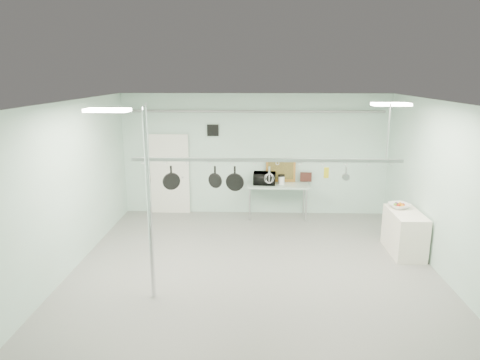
{
  "coord_description": "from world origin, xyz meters",
  "views": [
    {
      "loc": [
        -0.01,
        -7.14,
        3.69
      ],
      "look_at": [
        -0.29,
        1.0,
        1.66
      ],
      "focal_mm": 32.0,
      "sensor_mm": 36.0,
      "label": 1
    }
  ],
  "objects_px": {
    "prep_table": "(278,187)",
    "side_cabinet": "(404,233)",
    "chrome_pole": "(149,207)",
    "pot_rack": "(266,158)",
    "fruit_bowl": "(399,206)",
    "coffee_canister": "(281,180)",
    "skillet_right": "(235,179)",
    "microwave": "(265,178)",
    "skillet_mid": "(215,177)",
    "skillet_left": "(171,177)"
  },
  "relations": [
    {
      "from": "coffee_canister",
      "to": "fruit_bowl",
      "type": "height_order",
      "value": "coffee_canister"
    },
    {
      "from": "chrome_pole",
      "to": "skillet_mid",
      "type": "xyz_separation_m",
      "value": [
        0.99,
        0.9,
        0.29
      ]
    },
    {
      "from": "pot_rack",
      "to": "coffee_canister",
      "type": "relative_size",
      "value": 22.3
    },
    {
      "from": "prep_table",
      "to": "skillet_left",
      "type": "bearing_deg",
      "value": -122.55
    },
    {
      "from": "side_cabinet",
      "to": "coffee_canister",
      "type": "xyz_separation_m",
      "value": [
        -2.46,
        2.19,
        0.56
      ]
    },
    {
      "from": "microwave",
      "to": "skillet_right",
      "type": "xyz_separation_m",
      "value": [
        -0.62,
        -3.29,
        0.79
      ]
    },
    {
      "from": "prep_table",
      "to": "coffee_canister",
      "type": "height_order",
      "value": "coffee_canister"
    },
    {
      "from": "fruit_bowl",
      "to": "microwave",
      "type": "bearing_deg",
      "value": 145.93
    },
    {
      "from": "chrome_pole",
      "to": "skillet_mid",
      "type": "relative_size",
      "value": 8.15
    },
    {
      "from": "skillet_mid",
      "to": "side_cabinet",
      "type": "bearing_deg",
      "value": 40.82
    },
    {
      "from": "side_cabinet",
      "to": "skillet_mid",
      "type": "distance_m",
      "value": 4.27
    },
    {
      "from": "skillet_right",
      "to": "fruit_bowl",
      "type": "bearing_deg",
      "value": 30.81
    },
    {
      "from": "side_cabinet",
      "to": "coffee_canister",
      "type": "distance_m",
      "value": 3.34
    },
    {
      "from": "pot_rack",
      "to": "skillet_mid",
      "type": "height_order",
      "value": "pot_rack"
    },
    {
      "from": "chrome_pole",
      "to": "skillet_mid",
      "type": "height_order",
      "value": "chrome_pole"
    },
    {
      "from": "prep_table",
      "to": "side_cabinet",
      "type": "distance_m",
      "value": 3.39
    },
    {
      "from": "side_cabinet",
      "to": "skillet_right",
      "type": "bearing_deg",
      "value": -162.59
    },
    {
      "from": "pot_rack",
      "to": "fruit_bowl",
      "type": "height_order",
      "value": "pot_rack"
    },
    {
      "from": "prep_table",
      "to": "skillet_mid",
      "type": "relative_size",
      "value": 4.07
    },
    {
      "from": "skillet_left",
      "to": "skillet_right",
      "type": "xyz_separation_m",
      "value": [
        1.15,
        0.0,
        -0.02
      ]
    },
    {
      "from": "coffee_canister",
      "to": "skillet_right",
      "type": "distance_m",
      "value": 3.56
    },
    {
      "from": "side_cabinet",
      "to": "microwave",
      "type": "distance_m",
      "value": 3.68
    },
    {
      "from": "pot_rack",
      "to": "skillet_left",
      "type": "distance_m",
      "value": 1.74
    },
    {
      "from": "coffee_canister",
      "to": "prep_table",
      "type": "bearing_deg",
      "value": 174.27
    },
    {
      "from": "skillet_left",
      "to": "coffee_canister",
      "type": "bearing_deg",
      "value": 34.7
    },
    {
      "from": "coffee_canister",
      "to": "fruit_bowl",
      "type": "relative_size",
      "value": 0.52
    },
    {
      "from": "chrome_pole",
      "to": "fruit_bowl",
      "type": "height_order",
      "value": "chrome_pole"
    },
    {
      "from": "skillet_mid",
      "to": "chrome_pole",
      "type": "bearing_deg",
      "value": -112.69
    },
    {
      "from": "side_cabinet",
      "to": "skillet_mid",
      "type": "bearing_deg",
      "value": -164.11
    },
    {
      "from": "side_cabinet",
      "to": "skillet_right",
      "type": "relative_size",
      "value": 2.58
    },
    {
      "from": "coffee_canister",
      "to": "skillet_mid",
      "type": "xyz_separation_m",
      "value": [
        -1.41,
        -3.29,
        0.88
      ]
    },
    {
      "from": "chrome_pole",
      "to": "microwave",
      "type": "bearing_deg",
      "value": 64.96
    },
    {
      "from": "skillet_left",
      "to": "skillet_mid",
      "type": "bearing_deg",
      "value": -21.56
    },
    {
      "from": "side_cabinet",
      "to": "skillet_right",
      "type": "xyz_separation_m",
      "value": [
        -3.51,
        -1.1,
        1.4
      ]
    },
    {
      "from": "microwave",
      "to": "coffee_canister",
      "type": "xyz_separation_m",
      "value": [
        0.44,
        0.0,
        -0.05
      ]
    },
    {
      "from": "side_cabinet",
      "to": "skillet_left",
      "type": "bearing_deg",
      "value": -166.71
    },
    {
      "from": "chrome_pole",
      "to": "coffee_canister",
      "type": "relative_size",
      "value": 14.86
    },
    {
      "from": "skillet_right",
      "to": "prep_table",
      "type": "bearing_deg",
      "value": 82.84
    },
    {
      "from": "fruit_bowl",
      "to": "skillet_right",
      "type": "height_order",
      "value": "skillet_right"
    },
    {
      "from": "coffee_canister",
      "to": "skillet_left",
      "type": "distance_m",
      "value": 4.05
    },
    {
      "from": "side_cabinet",
      "to": "chrome_pole",
      "type": "bearing_deg",
      "value": -157.59
    },
    {
      "from": "skillet_mid",
      "to": "skillet_right",
      "type": "bearing_deg",
      "value": 24.93
    },
    {
      "from": "side_cabinet",
      "to": "pot_rack",
      "type": "distance_m",
      "value": 3.62
    },
    {
      "from": "chrome_pole",
      "to": "prep_table",
      "type": "relative_size",
      "value": 2.0
    },
    {
      "from": "microwave",
      "to": "coffee_canister",
      "type": "distance_m",
      "value": 0.44
    },
    {
      "from": "chrome_pole",
      "to": "prep_table",
      "type": "height_order",
      "value": "chrome_pole"
    },
    {
      "from": "pot_rack",
      "to": "skillet_mid",
      "type": "distance_m",
      "value": 0.98
    },
    {
      "from": "fruit_bowl",
      "to": "side_cabinet",
      "type": "bearing_deg",
      "value": -76.73
    },
    {
      "from": "prep_table",
      "to": "microwave",
      "type": "distance_m",
      "value": 0.41
    },
    {
      "from": "chrome_pole",
      "to": "skillet_left",
      "type": "bearing_deg",
      "value": 77.84
    }
  ]
}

